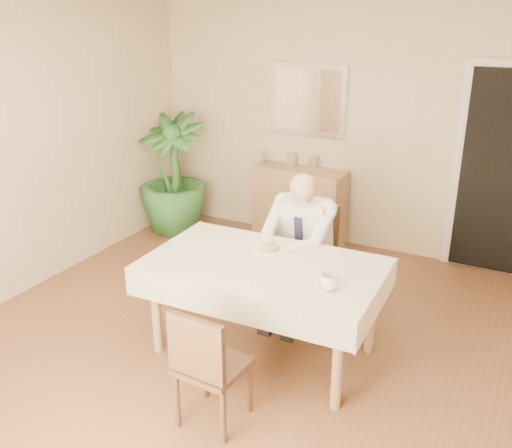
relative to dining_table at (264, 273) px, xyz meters
The scene contains 17 objects.
room 0.67m from the dining_table, 140.44° to the right, with size 5.00×5.02×2.60m.
doorway 2.72m from the dining_table, 59.31° to the left, with size 0.96×0.07×2.10m.
mirror 2.57m from the dining_table, 105.75° to the left, with size 0.86×0.04×0.76m.
dining_table is the anchor object (origin of this frame).
chair_far 0.90m from the dining_table, 90.00° to the left, with size 0.43×0.43×0.92m.
chair_near 0.93m from the dining_table, 85.91° to the right, with size 0.41×0.42×0.83m.
seated_man 0.59m from the dining_table, 90.00° to the left, with size 0.48×0.72×1.24m.
plate 0.24m from the dining_table, 103.05° to the left, with size 0.26×0.26×0.02m, color white.
food 0.24m from the dining_table, 103.05° to the left, with size 0.14×0.14×0.06m, color olive.
knife 0.19m from the dining_table, 93.33° to the left, with size 0.01×0.01×0.13m, color silver.
fork 0.21m from the dining_table, 120.54° to the left, with size 0.01×0.01×0.13m, color silver.
coffee_mug 0.61m from the dining_table, 16.43° to the right, with size 0.13×0.13×0.10m, color white.
sideboard 2.29m from the dining_table, 106.77° to the left, with size 1.04×0.35×0.83m, color olive.
photo_frame_left 2.49m from the dining_table, 117.91° to the left, with size 0.10×0.02×0.14m, color silver.
photo_frame_center 2.39m from the dining_table, 109.55° to the left, with size 0.10×0.02×0.14m, color silver.
photo_frame_right 2.33m from the dining_table, 103.59° to the left, with size 0.10×0.02×0.14m, color silver.
potted_palm 2.73m from the dining_table, 139.27° to the left, with size 0.77×0.77×1.37m, color #224F1F.
Camera 1 is at (1.85, -3.21, 2.51)m, focal length 40.00 mm.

